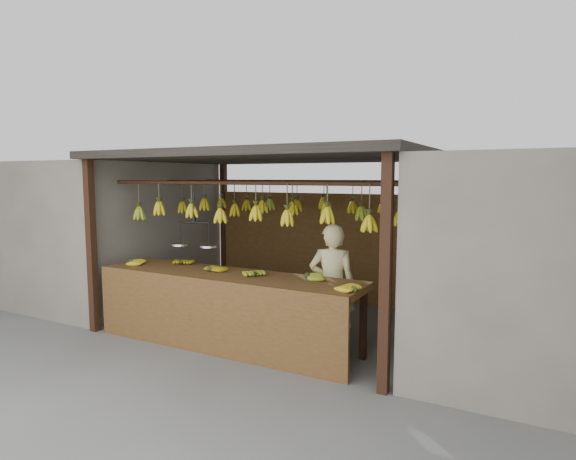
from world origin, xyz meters
The scene contains 9 objects.
ground centered at (0.00, 0.00, 0.00)m, with size 80.00×80.00×0.00m, color #5B5B57.
stall centered at (0.00, 0.33, 1.97)m, with size 4.30×3.30×2.40m.
neighbor_left centered at (-3.60, 0.00, 1.15)m, with size 3.00×3.00×2.30m, color slate.
neighbor_right centered at (3.60, 0.00, 1.15)m, with size 3.00×3.00×2.30m, color slate.
counter centered at (-0.09, -1.23, 0.70)m, with size 3.58×0.79×0.96m.
hanging_bananas centered at (0.00, 0.00, 1.62)m, with size 3.58×2.25×0.38m.
balance_scale centered at (-0.67, -1.00, 1.24)m, with size 0.67×0.31×0.82m.
vendor centered at (1.08, -0.60, 0.76)m, with size 0.56×0.36×1.52m, color beige.
bag_bundles centered at (1.94, 1.35, 1.01)m, with size 0.08×0.26×1.30m.
Camera 1 is at (3.28, -5.84, 2.08)m, focal length 30.00 mm.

